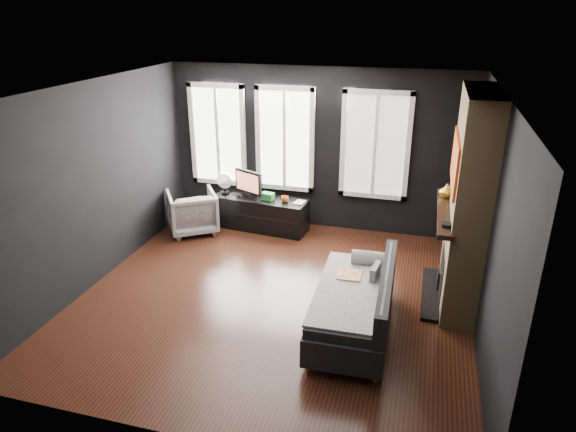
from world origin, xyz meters
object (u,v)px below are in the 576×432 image
(mug, at_px, (285,198))
(mantel_vase, at_px, (446,191))
(monitor, at_px, (249,182))
(armchair, at_px, (192,210))
(sofa, at_px, (354,300))
(book, at_px, (295,196))
(media_console, at_px, (261,213))

(mug, xyz_separation_m, mantel_vase, (2.48, -0.98, 0.70))
(monitor, xyz_separation_m, mantel_vase, (3.14, -1.08, 0.51))
(armchair, bearing_deg, mantel_vase, 137.13)
(sofa, bearing_deg, book, 116.95)
(sofa, relative_size, mug, 14.90)
(sofa, height_order, mug, sofa)
(sofa, distance_m, media_console, 3.24)
(media_console, bearing_deg, mantel_vase, -13.32)
(sofa, bearing_deg, monitor, 128.94)
(armchair, height_order, media_console, armchair)
(mug, relative_size, book, 0.59)
(sofa, distance_m, mantel_vase, 2.01)
(media_console, bearing_deg, book, 4.02)
(book, bearing_deg, monitor, 176.41)
(mantel_vase, bearing_deg, armchair, 171.10)
(sofa, relative_size, armchair, 2.40)
(monitor, xyz_separation_m, book, (0.83, -0.05, -0.15))
(armchair, height_order, mug, armchair)
(media_console, relative_size, monitor, 2.78)
(book, bearing_deg, sofa, -61.73)
(sofa, relative_size, monitor, 3.25)
(sofa, height_order, mantel_vase, mantel_vase)
(media_console, height_order, book, book)
(armchair, xyz_separation_m, mug, (1.52, 0.36, 0.23))
(mug, bearing_deg, sofa, -58.49)
(media_console, relative_size, book, 7.56)
(mug, height_order, book, book)
(media_console, xyz_separation_m, monitor, (-0.21, 0.03, 0.54))
(sofa, relative_size, mantel_vase, 9.86)
(media_console, relative_size, mantel_vase, 8.45)
(mug, distance_m, mantel_vase, 2.76)
(armchair, distance_m, mantel_vase, 4.15)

